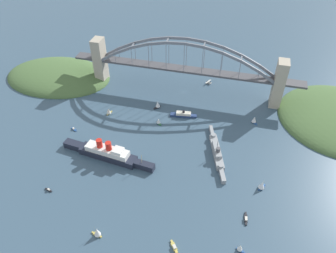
{
  "coord_description": "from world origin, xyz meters",
  "views": [
    {
      "loc": [
        -66.47,
        337.94,
        233.12
      ],
      "look_at": [
        0.0,
        80.32,
        8.0
      ],
      "focal_mm": 35.07,
      "sensor_mm": 36.0,
      "label": 1
    }
  ],
  "objects_px": {
    "harbor_ferry_steamer": "(183,114)",
    "small_boat_10": "(254,120)",
    "small_boat_6": "(109,111)",
    "small_boat_9": "(49,190)",
    "harbor_arch_bridge": "(185,70)",
    "small_boat_5": "(174,247)",
    "small_boat_1": "(246,219)",
    "small_boat_0": "(74,129)",
    "seaplane_taxiing_near_bridge": "(209,83)",
    "small_boat_2": "(158,121)",
    "small_boat_4": "(240,247)",
    "naval_cruiser": "(217,152)",
    "small_boat_7": "(97,232)",
    "ocean_liner": "(107,153)",
    "small_boat_8": "(262,185)",
    "small_boat_3": "(158,104)"
  },
  "relations": [
    {
      "from": "small_boat_0",
      "to": "ocean_liner",
      "type": "bearing_deg",
      "value": 150.14
    },
    {
      "from": "seaplane_taxiing_near_bridge",
      "to": "small_boat_4",
      "type": "distance_m",
      "value": 232.59
    },
    {
      "from": "small_boat_1",
      "to": "small_boat_2",
      "type": "distance_m",
      "value": 144.6
    },
    {
      "from": "ocean_liner",
      "to": "small_boat_2",
      "type": "bearing_deg",
      "value": -118.61
    },
    {
      "from": "small_boat_6",
      "to": "small_boat_3",
      "type": "bearing_deg",
      "value": -153.1
    },
    {
      "from": "harbor_ferry_steamer",
      "to": "small_boat_1",
      "type": "xyz_separation_m",
      "value": [
        -79.49,
        121.15,
        -1.41
      ]
    },
    {
      "from": "small_boat_9",
      "to": "harbor_arch_bridge",
      "type": "bearing_deg",
      "value": -114.46
    },
    {
      "from": "small_boat_4",
      "to": "small_boat_2",
      "type": "bearing_deg",
      "value": -52.25
    },
    {
      "from": "small_boat_5",
      "to": "small_boat_9",
      "type": "distance_m",
      "value": 124.31
    },
    {
      "from": "small_boat_2",
      "to": "small_boat_8",
      "type": "xyz_separation_m",
      "value": [
        -114.09,
        64.84,
        0.93
      ]
    },
    {
      "from": "small_boat_5",
      "to": "small_boat_8",
      "type": "distance_m",
      "value": 97.77
    },
    {
      "from": "small_boat_0",
      "to": "small_boat_5",
      "type": "xyz_separation_m",
      "value": [
        -138.41,
        107.16,
        0.2
      ]
    },
    {
      "from": "harbor_arch_bridge",
      "to": "harbor_ferry_steamer",
      "type": "xyz_separation_m",
      "value": [
        -9.95,
        48.9,
        -29.33
      ]
    },
    {
      "from": "small_boat_1",
      "to": "small_boat_2",
      "type": "relative_size",
      "value": 1.65
    },
    {
      "from": "small_boat_9",
      "to": "small_boat_0",
      "type": "bearing_deg",
      "value": -78.45
    },
    {
      "from": "small_boat_1",
      "to": "harbor_arch_bridge",
      "type": "bearing_deg",
      "value": -62.26
    },
    {
      "from": "small_boat_1",
      "to": "small_boat_10",
      "type": "height_order",
      "value": "small_boat_10"
    },
    {
      "from": "small_boat_6",
      "to": "small_boat_0",
      "type": "bearing_deg",
      "value": 53.54
    },
    {
      "from": "harbor_arch_bridge",
      "to": "small_boat_5",
      "type": "distance_m",
      "value": 214.77
    },
    {
      "from": "harbor_arch_bridge",
      "to": "small_boat_5",
      "type": "bearing_deg",
      "value": 100.33
    },
    {
      "from": "harbor_ferry_steamer",
      "to": "ocean_liner",
      "type": "bearing_deg",
      "value": 54.97
    },
    {
      "from": "seaplane_taxiing_near_bridge",
      "to": "small_boat_2",
      "type": "distance_m",
      "value": 103.24
    },
    {
      "from": "small_boat_0",
      "to": "small_boat_7",
      "type": "height_order",
      "value": "small_boat_7"
    },
    {
      "from": "small_boat_0",
      "to": "small_boat_10",
      "type": "distance_m",
      "value": 198.73
    },
    {
      "from": "small_boat_9",
      "to": "small_boat_6",
      "type": "bearing_deg",
      "value": -94.69
    },
    {
      "from": "harbor_ferry_steamer",
      "to": "small_boat_8",
      "type": "height_order",
      "value": "small_boat_8"
    },
    {
      "from": "seaplane_taxiing_near_bridge",
      "to": "small_boat_7",
      "type": "height_order",
      "value": "small_boat_7"
    },
    {
      "from": "small_boat_1",
      "to": "small_boat_6",
      "type": "bearing_deg",
      "value": -32.42
    },
    {
      "from": "naval_cruiser",
      "to": "small_boat_5",
      "type": "xyz_separation_m",
      "value": [
        17.29,
        108.6,
        -2.36
      ]
    },
    {
      "from": "small_boat_2",
      "to": "small_boat_10",
      "type": "bearing_deg",
      "value": -164.48
    },
    {
      "from": "small_boat_0",
      "to": "small_boat_3",
      "type": "relative_size",
      "value": 0.83
    },
    {
      "from": "small_boat_2",
      "to": "small_boat_7",
      "type": "bearing_deg",
      "value": 86.51
    },
    {
      "from": "ocean_liner",
      "to": "small_boat_10",
      "type": "xyz_separation_m",
      "value": [
        -136.84,
        -91.45,
        -1.74
      ]
    },
    {
      "from": "harbor_ferry_steamer",
      "to": "seaplane_taxiing_near_bridge",
      "type": "relative_size",
      "value": 2.92
    },
    {
      "from": "seaplane_taxiing_near_bridge",
      "to": "small_boat_9",
      "type": "xyz_separation_m",
      "value": [
        110.66,
        209.65,
        -0.84
      ]
    },
    {
      "from": "small_boat_0",
      "to": "small_boat_5",
      "type": "bearing_deg",
      "value": 142.25
    },
    {
      "from": "harbor_arch_bridge",
      "to": "small_boat_10",
      "type": "height_order",
      "value": "harbor_arch_bridge"
    },
    {
      "from": "small_boat_6",
      "to": "small_boat_9",
      "type": "distance_m",
      "value": 117.91
    },
    {
      "from": "naval_cruiser",
      "to": "small_boat_4",
      "type": "xyz_separation_m",
      "value": [
        -31.42,
        98.36,
        0.63
      ]
    },
    {
      "from": "harbor_ferry_steamer",
      "to": "small_boat_7",
      "type": "distance_m",
      "value": 168.58
    },
    {
      "from": "small_boat_2",
      "to": "small_boat_4",
      "type": "distance_m",
      "value": 164.42
    },
    {
      "from": "naval_cruiser",
      "to": "small_boat_5",
      "type": "relative_size",
      "value": 7.33
    },
    {
      "from": "small_boat_1",
      "to": "small_boat_10",
      "type": "distance_m",
      "value": 129.67
    },
    {
      "from": "harbor_ferry_steamer",
      "to": "small_boat_1",
      "type": "height_order",
      "value": "harbor_ferry_steamer"
    },
    {
      "from": "seaplane_taxiing_near_bridge",
      "to": "naval_cruiser",
      "type": "bearing_deg",
      "value": 102.63
    },
    {
      "from": "harbor_ferry_steamer",
      "to": "small_boat_10",
      "type": "distance_m",
      "value": 79.16
    },
    {
      "from": "small_boat_4",
      "to": "small_boat_9",
      "type": "bearing_deg",
      "value": -5.07
    },
    {
      "from": "small_boat_6",
      "to": "small_boat_7",
      "type": "height_order",
      "value": "small_boat_7"
    },
    {
      "from": "harbor_arch_bridge",
      "to": "small_boat_5",
      "type": "xyz_separation_m",
      "value": [
        -38.12,
        209.11,
        -30.73
      ]
    },
    {
      "from": "small_boat_7",
      "to": "small_boat_1",
      "type": "bearing_deg",
      "value": -158.48
    }
  ]
}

